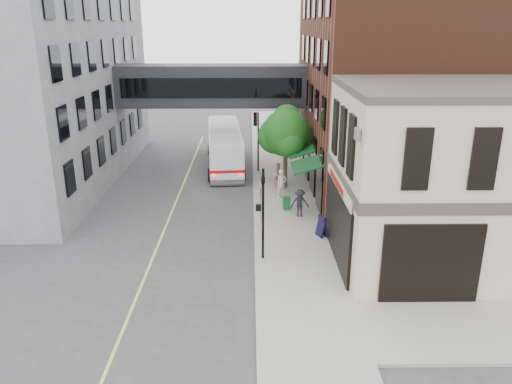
{
  "coord_description": "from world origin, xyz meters",
  "views": [
    {
      "loc": [
        -0.18,
        -19.83,
        10.95
      ],
      "look_at": [
        0.09,
        3.58,
        2.98
      ],
      "focal_mm": 35.0,
      "sensor_mm": 36.0,
      "label": 1
    }
  ],
  "objects_px": {
    "pedestrian_c": "(300,203)",
    "bus": "(225,145)",
    "sandwich_board": "(322,226)",
    "pedestrian_b": "(279,174)",
    "pedestrian_a": "(282,184)",
    "newspaper_box": "(287,203)"
  },
  "relations": [
    {
      "from": "pedestrian_c",
      "to": "pedestrian_b",
      "type": "bearing_deg",
      "value": 99.15
    },
    {
      "from": "bus",
      "to": "pedestrian_b",
      "type": "bearing_deg",
      "value": -54.31
    },
    {
      "from": "pedestrian_c",
      "to": "newspaper_box",
      "type": "bearing_deg",
      "value": 120.93
    },
    {
      "from": "pedestrian_a",
      "to": "pedestrian_b",
      "type": "height_order",
      "value": "pedestrian_a"
    },
    {
      "from": "newspaper_box",
      "to": "sandwich_board",
      "type": "height_order",
      "value": "sandwich_board"
    },
    {
      "from": "bus",
      "to": "pedestrian_b",
      "type": "height_order",
      "value": "bus"
    },
    {
      "from": "pedestrian_b",
      "to": "pedestrian_c",
      "type": "distance_m",
      "value": 6.02
    },
    {
      "from": "bus",
      "to": "sandwich_board",
      "type": "bearing_deg",
      "value": -67.92
    },
    {
      "from": "bus",
      "to": "pedestrian_c",
      "type": "relative_size",
      "value": 6.83
    },
    {
      "from": "pedestrian_c",
      "to": "sandwich_board",
      "type": "xyz_separation_m",
      "value": [
        0.91,
        -2.88,
        -0.26
      ]
    },
    {
      "from": "pedestrian_a",
      "to": "sandwich_board",
      "type": "relative_size",
      "value": 1.64
    },
    {
      "from": "pedestrian_a",
      "to": "pedestrian_c",
      "type": "distance_m",
      "value": 3.43
    },
    {
      "from": "pedestrian_c",
      "to": "bus",
      "type": "bearing_deg",
      "value": 113.51
    },
    {
      "from": "pedestrian_b",
      "to": "pedestrian_a",
      "type": "bearing_deg",
      "value": -122.25
    },
    {
      "from": "pedestrian_b",
      "to": "newspaper_box",
      "type": "xyz_separation_m",
      "value": [
        0.24,
        -4.79,
        -0.4
      ]
    },
    {
      "from": "bus",
      "to": "pedestrian_a",
      "type": "xyz_separation_m",
      "value": [
        4.07,
        -8.22,
        -0.6
      ]
    },
    {
      "from": "pedestrian_b",
      "to": "pedestrian_c",
      "type": "xyz_separation_m",
      "value": [
        0.92,
        -5.95,
        0.02
      ]
    },
    {
      "from": "pedestrian_b",
      "to": "newspaper_box",
      "type": "distance_m",
      "value": 4.81
    },
    {
      "from": "pedestrian_a",
      "to": "newspaper_box",
      "type": "height_order",
      "value": "pedestrian_a"
    },
    {
      "from": "pedestrian_b",
      "to": "sandwich_board",
      "type": "bearing_deg",
      "value": -111.65
    },
    {
      "from": "pedestrian_c",
      "to": "sandwich_board",
      "type": "bearing_deg",
      "value": -72.13
    },
    {
      "from": "pedestrian_b",
      "to": "pedestrian_c",
      "type": "height_order",
      "value": "pedestrian_c"
    }
  ]
}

